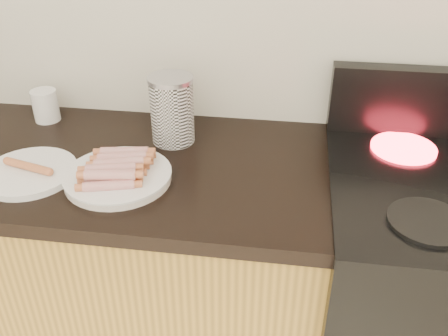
# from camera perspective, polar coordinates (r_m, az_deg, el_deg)

# --- Properties ---
(stove) EXTENTS (0.76, 0.65, 0.91)m
(stove) POSITION_cam_1_polar(r_m,az_deg,el_deg) (1.68, 23.69, -15.08)
(stove) COLOR black
(stove) RESTS_ON floor
(burner_near_left) EXTENTS (0.18, 0.18, 0.01)m
(burner_near_left) POSITION_cam_1_polar(r_m,az_deg,el_deg) (1.21, 22.27, -5.69)
(burner_near_left) COLOR black
(burner_near_left) RESTS_ON stove
(burner_far_left) EXTENTS (0.18, 0.18, 0.01)m
(burner_far_left) POSITION_cam_1_polar(r_m,az_deg,el_deg) (1.49, 19.83, 2.17)
(burner_far_left) COLOR #FF1E2D
(burner_far_left) RESTS_ON stove
(main_plate) EXTENTS (0.34, 0.34, 0.02)m
(main_plate) POSITION_cam_1_polar(r_m,az_deg,el_deg) (1.31, -12.01, -1.09)
(main_plate) COLOR white
(main_plate) RESTS_ON counter_slab
(side_plate) EXTENTS (0.31, 0.31, 0.02)m
(side_plate) POSITION_cam_1_polar(r_m,az_deg,el_deg) (1.40, -21.35, -0.49)
(side_plate) COLOR white
(side_plate) RESTS_ON counter_slab
(hotdog_pile) EXTENTS (0.13, 0.19, 0.05)m
(hotdog_pile) POSITION_cam_1_polar(r_m,az_deg,el_deg) (1.30, -12.17, 0.12)
(hotdog_pile) COLOR #9A3237
(hotdog_pile) RESTS_ON main_plate
(plain_sausages) EXTENTS (0.14, 0.06, 0.02)m
(plain_sausages) POSITION_cam_1_polar(r_m,az_deg,el_deg) (1.39, -21.50, 0.19)
(plain_sausages) COLOR #D98E49
(plain_sausages) RESTS_ON side_plate
(canister) EXTENTS (0.13, 0.13, 0.20)m
(canister) POSITION_cam_1_polar(r_m,az_deg,el_deg) (1.44, -5.96, 6.65)
(canister) COLOR silver
(canister) RESTS_ON counter_slab
(mug) EXTENTS (0.10, 0.10, 0.10)m
(mug) POSITION_cam_1_polar(r_m,az_deg,el_deg) (1.67, -19.73, 6.73)
(mug) COLOR white
(mug) RESTS_ON counter_slab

